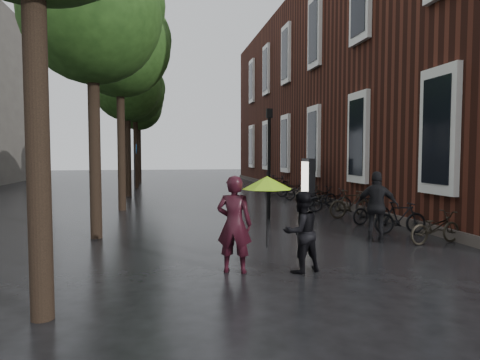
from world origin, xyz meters
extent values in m
plane|color=black|center=(0.00, 0.00, 0.00)|extent=(120.00, 120.00, 0.00)
cube|color=#38160F|center=(10.50, 19.50, 6.00)|extent=(10.00, 33.00, 12.00)
cube|color=silver|center=(5.45, 5.50, 3.00)|extent=(0.25, 1.60, 3.60)
cube|color=black|center=(5.35, 5.50, 3.00)|extent=(0.10, 1.20, 3.00)
cube|color=silver|center=(5.45, 10.50, 3.00)|extent=(0.25, 1.60, 3.60)
cube|color=black|center=(5.35, 10.50, 3.00)|extent=(0.10, 1.20, 3.00)
cube|color=silver|center=(5.45, 15.50, 3.00)|extent=(0.25, 1.60, 3.60)
cube|color=black|center=(5.35, 15.50, 3.00)|extent=(0.10, 1.20, 3.00)
cube|color=silver|center=(5.45, 15.50, 8.50)|extent=(0.25, 1.60, 3.60)
cube|color=black|center=(5.35, 15.50, 8.50)|extent=(0.10, 1.20, 3.00)
cube|color=silver|center=(5.45, 20.50, 3.00)|extent=(0.25, 1.60, 3.60)
cube|color=black|center=(5.35, 20.50, 3.00)|extent=(0.10, 1.20, 3.00)
cube|color=silver|center=(5.45, 20.50, 8.50)|extent=(0.25, 1.60, 3.60)
cube|color=black|center=(5.35, 20.50, 8.50)|extent=(0.10, 1.20, 3.00)
cube|color=silver|center=(5.45, 25.50, 3.00)|extent=(0.25, 1.60, 3.60)
cube|color=black|center=(5.35, 25.50, 3.00)|extent=(0.10, 1.20, 3.00)
cube|color=silver|center=(5.45, 25.50, 8.50)|extent=(0.25, 1.60, 3.60)
cube|color=black|center=(5.35, 25.50, 8.50)|extent=(0.10, 1.20, 3.00)
cube|color=silver|center=(5.45, 30.50, 3.00)|extent=(0.25, 1.60, 3.60)
cube|color=black|center=(5.35, 30.50, 3.00)|extent=(0.10, 1.20, 3.00)
cube|color=silver|center=(5.45, 30.50, 8.50)|extent=(0.25, 1.60, 3.60)
cube|color=black|center=(5.35, 30.50, 8.50)|extent=(0.10, 1.20, 3.00)
cube|color=#3F3833|center=(5.60, 19.50, 0.15)|extent=(0.40, 33.00, 0.30)
cylinder|color=black|center=(-4.00, 1.00, 2.34)|extent=(0.32, 0.32, 4.68)
cylinder|color=black|center=(-4.10, 7.00, 2.25)|extent=(0.32, 0.32, 4.51)
cylinder|color=black|center=(-3.90, 13.00, 2.48)|extent=(0.32, 0.32, 4.95)
cylinder|color=black|center=(-4.05, 19.00, 2.20)|extent=(0.32, 0.32, 4.40)
cylinder|color=black|center=(-3.95, 25.00, 2.39)|extent=(0.32, 0.32, 4.79)
cylinder|color=black|center=(-4.00, 31.00, 2.28)|extent=(0.32, 0.32, 4.57)
imported|color=black|center=(-0.90, 2.89, 0.97)|extent=(0.82, 0.69, 1.93)
imported|color=black|center=(0.40, 2.65, 0.81)|extent=(0.93, 0.82, 1.61)
cylinder|color=black|center=(-0.28, 2.75, 1.15)|extent=(0.02, 0.02, 1.28)
cone|color=#8ED516|center=(-0.28, 2.75, 1.79)|extent=(1.01, 1.01, 0.26)
cylinder|color=black|center=(-0.28, 2.75, 1.96)|extent=(0.02, 0.02, 0.08)
imported|color=black|center=(3.33, 5.07, 0.95)|extent=(1.19, 0.93, 1.89)
imported|color=black|center=(4.72, 4.57, 0.43)|extent=(1.71, 0.87, 0.86)
imported|color=black|center=(4.60, 6.04, 0.48)|extent=(1.62, 0.59, 0.95)
imported|color=black|center=(4.58, 7.69, 0.45)|extent=(1.55, 0.67, 0.90)
imported|color=black|center=(4.52, 9.14, 0.52)|extent=(1.77, 0.62, 1.04)
imported|color=black|center=(4.42, 10.94, 0.47)|extent=(1.86, 0.84, 0.95)
imported|color=black|center=(4.59, 12.48, 0.46)|extent=(1.84, 0.96, 0.92)
imported|color=black|center=(4.76, 14.12, 0.46)|extent=(1.53, 0.48, 0.91)
imported|color=black|center=(4.71, 15.47, 0.43)|extent=(1.68, 0.76, 0.86)
imported|color=black|center=(4.79, 17.04, 0.45)|extent=(1.75, 0.72, 0.90)
imported|color=black|center=(4.61, 18.50, 0.43)|extent=(1.65, 0.60, 0.86)
imported|color=black|center=(4.80, 20.11, 0.52)|extent=(1.80, 0.78, 1.05)
imported|color=black|center=(4.70, 21.55, 0.45)|extent=(1.75, 0.76, 0.89)
cube|color=black|center=(4.45, 13.56, 1.07)|extent=(0.29, 1.42, 2.14)
cube|color=beige|center=(4.29, 13.56, 1.12)|extent=(0.04, 1.19, 1.75)
cylinder|color=black|center=(1.50, 9.45, 1.85)|extent=(0.11, 0.11, 3.69)
cube|color=black|center=(1.50, 9.45, 3.79)|extent=(0.20, 0.20, 0.32)
sphere|color=#FFE5B2|center=(1.50, 9.45, 3.79)|extent=(0.17, 0.17, 0.17)
cylinder|color=#262628|center=(-3.69, 18.45, 1.31)|extent=(0.06, 0.06, 2.62)
cylinder|color=#0D4893|center=(-3.58, 18.45, 2.62)|extent=(0.03, 0.52, 0.52)
camera|label=1|loc=(-2.34, -5.36, 2.35)|focal=32.00mm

